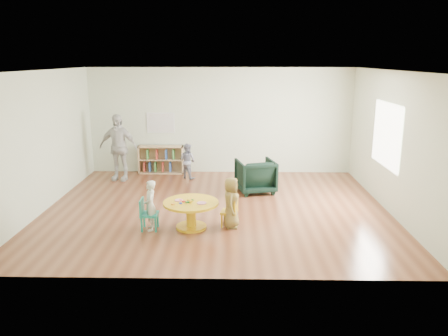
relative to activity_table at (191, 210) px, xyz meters
name	(u,v)px	position (x,y,z in m)	size (l,w,h in m)	color
room	(217,117)	(0.43, 1.10, 1.55)	(7.10, 7.00, 2.80)	brown
activity_table	(191,210)	(0.00, 0.00, 0.00)	(1.01, 1.01, 0.55)	gold
kid_chair_left	(147,213)	(-0.79, -0.09, -0.03)	(0.32, 0.32, 0.58)	#18846F
kid_chair_right	(231,211)	(0.74, 0.11, -0.06)	(0.34, 0.34, 0.54)	gold
bookshelf	(161,160)	(-1.19, 3.96, 0.02)	(1.20, 0.30, 0.75)	tan
alphabet_poster	(161,123)	(-1.18, 4.08, 1.00)	(0.74, 0.01, 0.54)	white
armchair	(256,176)	(1.29, 2.26, 0.04)	(0.82, 0.84, 0.77)	black
child_left	(150,205)	(-0.72, -0.09, 0.11)	(0.34, 0.22, 0.92)	silver
child_right	(231,203)	(0.73, 0.05, 0.13)	(0.46, 0.30, 0.95)	gold
toddler	(188,161)	(-0.41, 3.43, 0.11)	(0.44, 0.35, 0.91)	#1B2145
adult_caretaker	(118,147)	(-2.14, 3.24, 0.50)	(0.99, 0.41, 1.69)	beige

